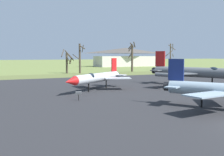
% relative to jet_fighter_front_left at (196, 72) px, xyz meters
% --- Properties ---
extents(asphalt_apron, '(95.07, 56.23, 0.05)m').
position_rel_jet_fighter_front_left_xyz_m(asphalt_apron, '(-13.83, -3.60, -2.27)').
color(asphalt_apron, '#28282B').
rests_on(asphalt_apron, ground).
extents(grass_verge_strip, '(155.07, 12.00, 0.06)m').
position_rel_jet_fighter_front_left_xyz_m(grass_verge_strip, '(-13.83, 30.51, -2.26)').
color(grass_verge_strip, '#5D6734').
rests_on(grass_verge_strip, ground).
extents(jet_fighter_front_left, '(13.90, 15.80, 5.68)m').
position_rel_jet_fighter_front_left_xyz_m(jet_fighter_front_left, '(0.00, 0.00, 0.00)').
color(jet_fighter_front_left, '#565B60').
rests_on(jet_fighter_front_left, ground).
extents(jet_fighter_front_right, '(11.84, 9.70, 4.51)m').
position_rel_jet_fighter_front_left_xyz_m(jet_fighter_front_right, '(-16.20, 2.20, -0.45)').
color(jet_fighter_front_right, silver).
rests_on(jet_fighter_front_right, ground).
extents(info_placard_front_right, '(0.71, 0.48, 1.05)m').
position_rel_jet_fighter_front_left_xyz_m(info_placard_front_right, '(-21.24, -5.01, -1.60)').
color(info_placard_front_right, black).
rests_on(info_placard_front_right, ground).
extents(bare_tree_left_of_center, '(3.65, 3.65, 6.69)m').
position_rel_jet_fighter_front_left_xyz_m(bare_tree_left_of_center, '(-10.02, 38.87, 1.06)').
color(bare_tree_left_of_center, '#42382D').
rests_on(bare_tree_left_of_center, ground).
extents(bare_tree_center, '(3.21, 2.64, 8.12)m').
position_rel_jet_fighter_front_left_xyz_m(bare_tree_center, '(-7.17, 36.49, 2.08)').
color(bare_tree_center, '#42382D').
rests_on(bare_tree_center, ground).
extents(bare_tree_right_of_center, '(2.33, 2.36, 9.08)m').
position_rel_jet_fighter_front_left_xyz_m(bare_tree_right_of_center, '(9.91, 37.94, 2.49)').
color(bare_tree_right_of_center, '#42382D').
rests_on(bare_tree_right_of_center, ground).
extents(bare_tree_far_right, '(3.25, 3.31, 8.75)m').
position_rel_jet_fighter_front_left_xyz_m(bare_tree_far_right, '(23.93, 37.27, 2.57)').
color(bare_tree_far_right, brown).
rests_on(bare_tree_far_right, ground).
extents(visitor_building, '(29.43, 13.89, 8.42)m').
position_rel_jet_fighter_front_left_xyz_m(visitor_building, '(27.65, 74.72, 1.84)').
color(visitor_building, beige).
rests_on(visitor_building, ground).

